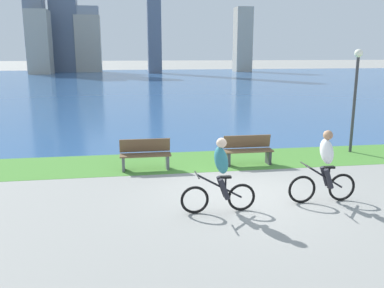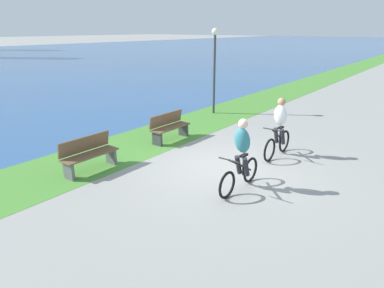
# 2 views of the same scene
# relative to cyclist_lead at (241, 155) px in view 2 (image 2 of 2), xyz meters

# --- Properties ---
(ground_plane) EXTENTS (300.00, 300.00, 0.00)m
(ground_plane) POSITION_rel_cyclist_lead_xyz_m (0.83, 1.01, -0.83)
(ground_plane) COLOR gray
(grass_strip_bayside) EXTENTS (120.00, 2.53, 0.01)m
(grass_strip_bayside) POSITION_rel_cyclist_lead_xyz_m (0.83, 4.26, -0.83)
(grass_strip_bayside) COLOR #478433
(grass_strip_bayside) RESTS_ON ground
(cyclist_lead) EXTENTS (1.66, 0.52, 1.66)m
(cyclist_lead) POSITION_rel_cyclist_lead_xyz_m (0.00, 0.00, 0.00)
(cyclist_lead) COLOR black
(cyclist_lead) RESTS_ON ground
(cyclist_trailing) EXTENTS (1.65, 0.52, 1.70)m
(cyclist_trailing) POSITION_rel_cyclist_lead_xyz_m (2.52, 0.23, 0.01)
(cyclist_trailing) COLOR black
(cyclist_trailing) RESTS_ON ground
(bench_near_path) EXTENTS (1.50, 0.47, 0.90)m
(bench_near_path) POSITION_rel_cyclist_lead_xyz_m (-1.44, 3.62, -0.38)
(bench_near_path) COLOR brown
(bench_near_path) RESTS_ON ground
(bench_far_along_path) EXTENTS (1.50, 0.47, 0.90)m
(bench_far_along_path) POSITION_rel_cyclist_lead_xyz_m (1.72, 3.67, -0.38)
(bench_far_along_path) COLOR brown
(bench_far_along_path) RESTS_ON ground
(lamppost_tall) EXTENTS (0.28, 0.28, 3.51)m
(lamppost_tall) POSITION_rel_cyclist_lead_xyz_m (5.74, 4.66, 1.50)
(lamppost_tall) COLOR #38383D
(lamppost_tall) RESTS_ON ground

